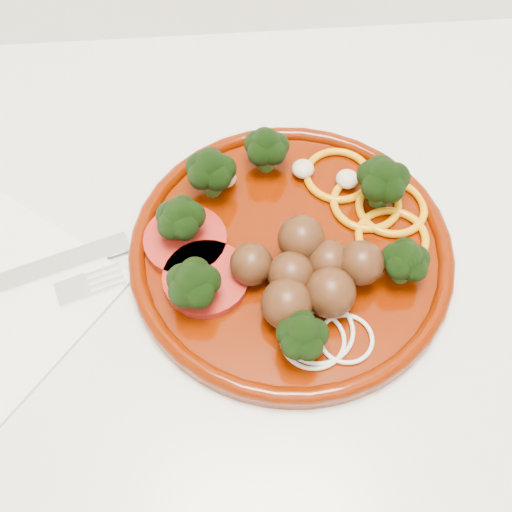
{
  "coord_description": "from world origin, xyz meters",
  "views": [
    {
      "loc": [
        -0.18,
        1.42,
        1.36
      ],
      "look_at": [
        -0.16,
        1.7,
        0.92
      ],
      "focal_mm": 45.0,
      "sensor_mm": 36.0,
      "label": 1
    }
  ],
  "objects": [
    {
      "name": "counter",
      "position": [
        0.0,
        1.7,
        0.45
      ],
      "size": [
        2.4,
        0.6,
        0.9
      ],
      "color": "silver",
      "rests_on": "ground"
    },
    {
      "name": "plate",
      "position": [
        -0.13,
        1.71,
        0.92
      ],
      "size": [
        0.27,
        0.27,
        0.06
      ],
      "rotation": [
        0.0,
        0.0,
        0.14
      ],
      "color": "#4E1000",
      "rests_on": "counter"
    }
  ]
}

